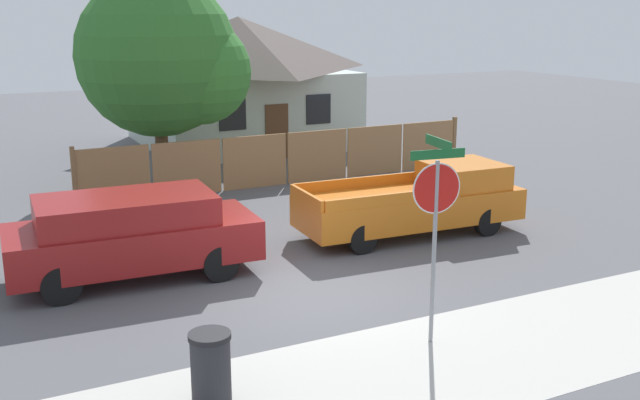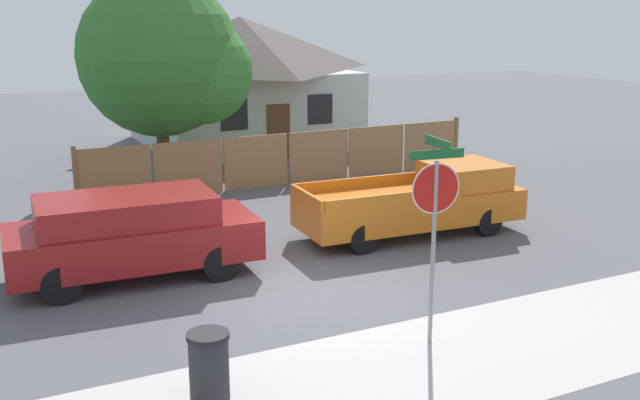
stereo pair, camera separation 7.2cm
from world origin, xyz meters
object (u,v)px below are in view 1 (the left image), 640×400
at_px(red_suv, 132,233).
at_px(orange_pickup, 418,201).
at_px(house, 240,79).
at_px(trash_bin, 211,367).
at_px(stop_sign, 436,205).
at_px(oak_tree, 166,59).

relative_size(red_suv, orange_pickup, 0.90).
distance_m(house, trash_bin, 20.91).
height_order(house, red_suv, house).
height_order(red_suv, trash_bin, red_suv).
bearing_deg(stop_sign, house, 86.56).
bearing_deg(stop_sign, red_suv, 133.12).
xyz_separation_m(house, orange_pickup, (-0.68, -13.85, -1.80)).
distance_m(orange_pickup, trash_bin, 8.97).
xyz_separation_m(red_suv, trash_bin, (-0.20, -5.46, -0.43)).
relative_size(orange_pickup, trash_bin, 5.44).
distance_m(house, stop_sign, 19.49).
bearing_deg(trash_bin, stop_sign, 3.12).
relative_size(stop_sign, trash_bin, 3.33).
bearing_deg(trash_bin, orange_pickup, 37.42).
height_order(house, trash_bin, house).
distance_m(oak_tree, orange_pickup, 9.29).
bearing_deg(oak_tree, stop_sign, -87.22).
relative_size(oak_tree, orange_pickup, 1.15).
xyz_separation_m(oak_tree, stop_sign, (0.64, -13.09, -1.52)).
bearing_deg(trash_bin, red_suv, 87.94).
distance_m(stop_sign, trash_bin, 4.27).
xyz_separation_m(red_suv, orange_pickup, (6.92, -0.01, -0.14)).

